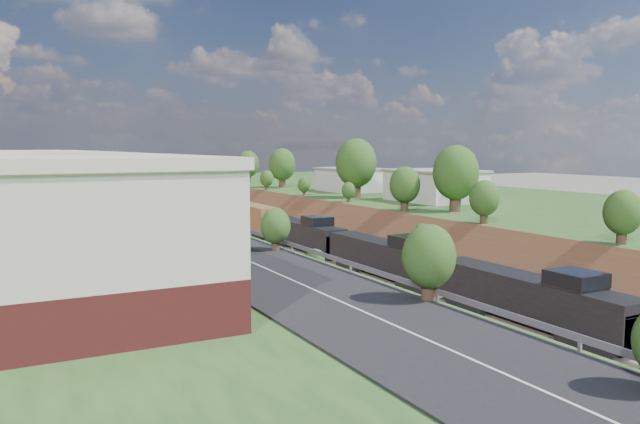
% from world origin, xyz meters
% --- Properties ---
extents(platform_right, '(44.00, 180.00, 5.00)m').
position_xyz_m(platform_right, '(33.00, 60.00, 2.50)').
color(platform_right, '#2C5121').
rests_on(platform_right, ground).
extents(embankment_left, '(10.00, 180.00, 10.00)m').
position_xyz_m(embankment_left, '(-11.00, 60.00, 0.00)').
color(embankment_left, brown).
rests_on(embankment_left, ground).
extents(embankment_right, '(10.00, 180.00, 10.00)m').
position_xyz_m(embankment_right, '(11.00, 60.00, 0.00)').
color(embankment_right, brown).
rests_on(embankment_right, ground).
extents(rail_left_track, '(1.58, 180.00, 0.18)m').
position_xyz_m(rail_left_track, '(-2.60, 60.00, 0.09)').
color(rail_left_track, gray).
rests_on(rail_left_track, ground).
extents(rail_right_track, '(1.58, 180.00, 0.18)m').
position_xyz_m(rail_right_track, '(2.60, 60.00, 0.09)').
color(rail_right_track, gray).
rests_on(rail_right_track, ground).
extents(road, '(8.00, 180.00, 0.10)m').
position_xyz_m(road, '(-15.50, 60.00, 5.05)').
color(road, black).
rests_on(road, platform_left).
extents(guardrail, '(0.10, 171.00, 0.70)m').
position_xyz_m(guardrail, '(-11.40, 59.80, 5.55)').
color(guardrail, '#99999E').
rests_on(guardrail, platform_left).
extents(commercial_building, '(14.30, 62.30, 7.00)m').
position_xyz_m(commercial_building, '(-28.00, 38.00, 8.51)').
color(commercial_building, maroon).
rests_on(commercial_building, platform_left).
extents(overpass, '(24.50, 8.30, 7.40)m').
position_xyz_m(overpass, '(0.00, 122.00, 4.92)').
color(overpass, gray).
rests_on(overpass, ground).
extents(white_building_near, '(9.00, 12.00, 4.00)m').
position_xyz_m(white_building_near, '(23.50, 52.00, 7.00)').
color(white_building_near, silver).
rests_on(white_building_near, platform_right).
extents(white_building_far, '(8.00, 10.00, 3.60)m').
position_xyz_m(white_building_far, '(23.00, 74.00, 6.80)').
color(white_building_far, silver).
rests_on(white_building_far, platform_right).
extents(tree_right_large, '(5.25, 5.25, 7.61)m').
position_xyz_m(tree_right_large, '(17.00, 40.00, 9.38)').
color(tree_right_large, '#473323').
rests_on(tree_right_large, platform_right).
extents(tree_left_crest, '(2.45, 2.45, 3.55)m').
position_xyz_m(tree_left_crest, '(-11.80, 20.00, 7.04)').
color(tree_left_crest, '#473323').
rests_on(tree_left_crest, platform_left).
extents(freight_train, '(2.79, 142.73, 4.55)m').
position_xyz_m(freight_train, '(2.60, 80.88, 2.45)').
color(freight_train, black).
rests_on(freight_train, ground).
extents(suv, '(4.98, 7.50, 1.91)m').
position_xyz_m(suv, '(-16.93, 28.42, 6.06)').
color(suv, black).
rests_on(suv, road).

